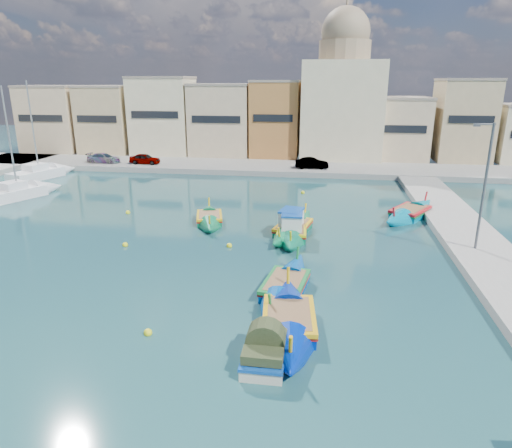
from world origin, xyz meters
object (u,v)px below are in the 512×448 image
(luzzu_cyan_mid, at_px, (410,214))
(luzzu_cyan_south, at_px, (289,323))
(luzzu_green, at_px, (209,219))
(yacht_north, at_px, (50,172))
(quay_street_lamp, at_px, (484,187))
(luzzu_blue_south, at_px, (285,287))
(luzzu_blue_cabin, at_px, (292,232))
(yacht_midnorth, at_px, (31,191))
(luzzu_turquoise_cabin, at_px, (293,228))
(tender_near, at_px, (266,351))
(church_block, at_px, (342,96))

(luzzu_cyan_mid, xyz_separation_m, luzzu_cyan_south, (-8.00, -18.35, 0.01))
(luzzu_green, distance_m, yacht_north, 26.31)
(quay_street_lamp, bearing_deg, luzzu_blue_south, -148.35)
(luzzu_green, bearing_deg, luzzu_blue_cabin, -21.02)
(yacht_midnorth, bearing_deg, luzzu_cyan_south, -38.20)
(quay_street_lamp, distance_m, luzzu_cyan_south, 15.19)
(quay_street_lamp, xyz_separation_m, luzzu_blue_cabin, (-11.24, 1.84, -4.00))
(quay_street_lamp, bearing_deg, luzzu_cyan_mid, 106.83)
(luzzu_turquoise_cabin, distance_m, luzzu_cyan_mid, 10.29)
(quay_street_lamp, height_order, luzzu_blue_cabin, quay_street_lamp)
(quay_street_lamp, height_order, yacht_midnorth, yacht_midnorth)
(luzzu_cyan_south, relative_size, yacht_midnorth, 0.82)
(luzzu_cyan_mid, relative_size, luzzu_green, 1.17)
(tender_near, relative_size, yacht_midnorth, 0.28)
(luzzu_blue_cabin, bearing_deg, luzzu_turquoise_cabin, 89.91)
(luzzu_cyan_mid, height_order, luzzu_green, luzzu_cyan_mid)
(luzzu_green, distance_m, luzzu_blue_south, 12.94)
(luzzu_blue_cabin, relative_size, luzzu_cyan_mid, 0.92)
(luzzu_green, bearing_deg, luzzu_turquoise_cabin, -13.68)
(luzzu_blue_cabin, relative_size, tender_near, 2.64)
(luzzu_blue_cabin, xyz_separation_m, luzzu_cyan_south, (0.80, -12.10, -0.05))
(church_block, relative_size, luzzu_cyan_south, 2.19)
(luzzu_green, bearing_deg, luzzu_cyan_mid, 13.92)
(church_block, distance_m, luzzu_blue_south, 41.69)
(luzzu_cyan_mid, distance_m, luzzu_cyan_south, 20.01)
(luzzu_cyan_mid, relative_size, luzzu_cyan_south, 0.97)
(quay_street_lamp, xyz_separation_m, yacht_north, (-39.72, 18.66, -3.90))
(luzzu_turquoise_cabin, bearing_deg, church_block, 83.08)
(luzzu_cyan_south, bearing_deg, yacht_midnorth, 141.80)
(luzzu_blue_south, relative_size, yacht_midnorth, 0.80)
(quay_street_lamp, bearing_deg, luzzu_green, 166.30)
(luzzu_blue_cabin, distance_m, luzzu_cyan_mid, 10.79)
(luzzu_turquoise_cabin, bearing_deg, quay_street_lamp, -13.71)
(luzzu_cyan_mid, height_order, luzzu_blue_south, luzzu_cyan_mid)
(luzzu_blue_south, xyz_separation_m, tender_near, (-0.19, -6.06, 0.20))
(church_block, distance_m, luzzu_blue_cabin, 33.38)
(tender_near, bearing_deg, yacht_north, 132.28)
(luzzu_cyan_south, xyz_separation_m, yacht_north, (-29.28, 28.92, 0.15))
(church_block, bearing_deg, luzzu_blue_south, -94.88)
(luzzu_blue_south, xyz_separation_m, yacht_midnorth, (-25.32, 16.77, 0.17))
(luzzu_blue_cabin, bearing_deg, luzzu_cyan_mid, 35.37)
(yacht_north, bearing_deg, quay_street_lamp, -25.16)
(yacht_north, bearing_deg, yacht_midnorth, -68.07)
(church_block, bearing_deg, luzzu_cyan_south, -93.87)
(luzzu_cyan_mid, bearing_deg, luzzu_turquoise_cabin, -148.74)
(quay_street_lamp, relative_size, luzzu_cyan_mid, 0.94)
(luzzu_green, xyz_separation_m, luzzu_blue_south, (6.75, -11.04, 0.01))
(yacht_midnorth, bearing_deg, luzzu_turquoise_cabin, -16.26)
(luzzu_green, bearing_deg, quay_street_lamp, -13.70)
(luzzu_blue_cabin, distance_m, luzzu_cyan_south, 12.13)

